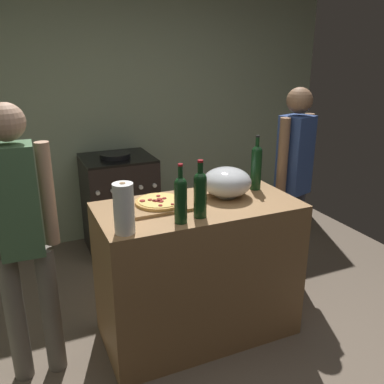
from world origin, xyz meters
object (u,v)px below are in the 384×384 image
(stove, at_px, (120,203))
(pizza, at_px, (160,202))
(wine_bottle_clear, at_px, (200,192))
(wine_bottle_green, at_px, (181,198))
(person_in_red, at_px, (293,177))
(person_in_stripes, at_px, (21,232))
(wine_bottle_dark, at_px, (256,166))
(paper_towel_roll, at_px, (124,208))
(mixing_bowl, at_px, (227,182))

(stove, bearing_deg, pizza, -93.19)
(wine_bottle_clear, relative_size, wine_bottle_green, 1.00)
(person_in_red, bearing_deg, wine_bottle_green, -155.92)
(wine_bottle_green, relative_size, person_in_red, 0.21)
(wine_bottle_clear, bearing_deg, person_in_stripes, 167.02)
(wine_bottle_clear, bearing_deg, wine_bottle_dark, 28.27)
(wine_bottle_green, bearing_deg, paper_towel_roll, -178.90)
(mixing_bowl, xyz_separation_m, wine_bottle_green, (-0.44, -0.28, 0.05))
(wine_bottle_dark, height_order, wine_bottle_green, wine_bottle_dark)
(paper_towel_roll, relative_size, person_in_stripes, 0.17)
(paper_towel_roll, bearing_deg, person_in_red, 19.50)
(pizza, xyz_separation_m, person_in_red, (1.17, 0.23, -0.05))
(pizza, height_order, wine_bottle_dark, wine_bottle_dark)
(wine_bottle_green, relative_size, stove, 0.35)
(stove, xyz_separation_m, person_in_red, (1.10, -1.16, 0.45))
(pizza, distance_m, wine_bottle_dark, 0.73)
(pizza, height_order, wine_bottle_green, wine_bottle_green)
(person_in_stripes, bearing_deg, stove, 58.46)
(mixing_bowl, distance_m, person_in_stripes, 1.26)
(paper_towel_roll, distance_m, wine_bottle_clear, 0.45)
(mixing_bowl, bearing_deg, stove, 105.52)
(wine_bottle_dark, relative_size, wine_bottle_clear, 1.11)
(paper_towel_roll, height_order, wine_bottle_dark, wine_bottle_dark)
(wine_bottle_dark, bearing_deg, stove, 115.41)
(person_in_stripes, bearing_deg, pizza, 2.38)
(wine_bottle_clear, distance_m, person_in_red, 1.14)
(wine_bottle_green, height_order, person_in_stripes, person_in_stripes)
(pizza, height_order, person_in_stripes, person_in_stripes)
(person_in_stripes, height_order, person_in_red, person_in_stripes)
(wine_bottle_dark, bearing_deg, wine_bottle_green, -154.36)
(pizza, relative_size, person_in_stripes, 0.19)
(stove, relative_size, person_in_stripes, 0.60)
(wine_bottle_green, distance_m, person_in_stripes, 0.87)
(wine_bottle_green, xyz_separation_m, stove, (0.05, 1.67, -0.62))
(paper_towel_roll, height_order, person_in_red, person_in_red)
(stove, relative_size, person_in_red, 0.60)
(paper_towel_roll, bearing_deg, stove, 77.49)
(wine_bottle_dark, bearing_deg, paper_towel_roll, -161.52)
(wine_bottle_dark, bearing_deg, person_in_stripes, -176.94)
(wine_bottle_clear, bearing_deg, mixing_bowl, 39.15)
(mixing_bowl, relative_size, wine_bottle_clear, 0.95)
(paper_towel_roll, distance_m, stove, 1.82)
(person_in_stripes, distance_m, person_in_red, 1.99)
(wine_bottle_dark, distance_m, wine_bottle_clear, 0.63)
(wine_bottle_clear, relative_size, person_in_red, 0.21)
(mixing_bowl, relative_size, stove, 0.33)
(pizza, relative_size, wine_bottle_green, 0.89)
(wine_bottle_dark, distance_m, person_in_stripes, 1.52)
(wine_bottle_clear, relative_size, stove, 0.35)
(mixing_bowl, xyz_separation_m, paper_towel_roll, (-0.76, -0.29, 0.04))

